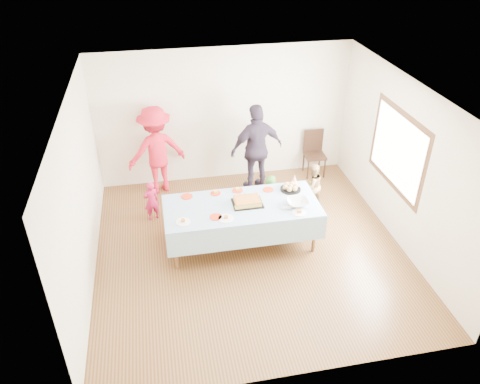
% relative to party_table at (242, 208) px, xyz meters
% --- Properties ---
extents(ground, '(5.00, 5.00, 0.00)m').
position_rel_party_table_xyz_m(ground, '(0.11, -0.17, -0.72)').
color(ground, '#4E3216').
rests_on(ground, ground).
extents(room_walls, '(5.04, 5.04, 2.72)m').
position_rel_party_table_xyz_m(room_walls, '(0.16, -0.16, 1.05)').
color(room_walls, beige).
rests_on(room_walls, ground).
extents(party_table, '(2.50, 1.10, 0.78)m').
position_rel_party_table_xyz_m(party_table, '(0.00, 0.00, 0.00)').
color(party_table, brown).
rests_on(party_table, ground).
extents(birthday_cake, '(0.49, 0.37, 0.09)m').
position_rel_party_table_xyz_m(birthday_cake, '(0.10, 0.02, 0.10)').
color(birthday_cake, black).
rests_on(birthday_cake, party_table).
extents(rolls_tray, '(0.35, 0.35, 0.11)m').
position_rel_party_table_xyz_m(rolls_tray, '(0.90, 0.30, 0.10)').
color(rolls_tray, black).
rests_on(rolls_tray, party_table).
extents(punch_bowl, '(0.35, 0.35, 0.09)m').
position_rel_party_table_xyz_m(punch_bowl, '(0.88, -0.16, 0.10)').
color(punch_bowl, silver).
rests_on(punch_bowl, party_table).
extents(party_hat, '(0.11, 0.11, 0.19)m').
position_rel_party_table_xyz_m(party_hat, '(1.01, 0.46, 0.15)').
color(party_hat, white).
rests_on(party_hat, party_table).
extents(fork_pile, '(0.24, 0.18, 0.07)m').
position_rel_party_table_xyz_m(fork_pile, '(0.71, -0.22, 0.09)').
color(fork_pile, white).
rests_on(fork_pile, party_table).
extents(plate_red_far_a, '(0.19, 0.19, 0.01)m').
position_rel_party_table_xyz_m(plate_red_far_a, '(-0.84, 0.42, 0.06)').
color(plate_red_far_a, red).
rests_on(plate_red_far_a, party_table).
extents(plate_red_far_b, '(0.17, 0.17, 0.01)m').
position_rel_party_table_xyz_m(plate_red_far_b, '(-0.36, 0.42, 0.06)').
color(plate_red_far_b, red).
rests_on(plate_red_far_b, party_table).
extents(plate_red_far_c, '(0.18, 0.18, 0.01)m').
position_rel_party_table_xyz_m(plate_red_far_c, '(0.01, 0.44, 0.06)').
color(plate_red_far_c, red).
rests_on(plate_red_far_c, party_table).
extents(plate_red_far_d, '(0.18, 0.18, 0.01)m').
position_rel_party_table_xyz_m(plate_red_far_d, '(0.53, 0.37, 0.06)').
color(plate_red_far_d, red).
rests_on(plate_red_far_d, party_table).
extents(plate_red_near, '(0.19, 0.19, 0.01)m').
position_rel_party_table_xyz_m(plate_red_near, '(-0.46, -0.26, 0.06)').
color(plate_red_near, red).
rests_on(plate_red_near, party_table).
extents(plate_white_left, '(0.22, 0.22, 0.01)m').
position_rel_party_table_xyz_m(plate_white_left, '(-0.97, -0.29, 0.06)').
color(plate_white_left, white).
rests_on(plate_white_left, party_table).
extents(plate_white_mid, '(0.24, 0.24, 0.01)m').
position_rel_party_table_xyz_m(plate_white_mid, '(-0.31, -0.33, 0.06)').
color(plate_white_mid, white).
rests_on(plate_white_mid, party_table).
extents(plate_white_right, '(0.22, 0.22, 0.01)m').
position_rel_party_table_xyz_m(plate_white_right, '(0.84, -0.39, 0.06)').
color(plate_white_right, white).
rests_on(plate_white_right, party_table).
extents(dining_chair, '(0.43, 0.43, 0.95)m').
position_rel_party_table_xyz_m(dining_chair, '(1.95, 2.11, -0.20)').
color(dining_chair, black).
rests_on(dining_chair, ground).
extents(toddler_left, '(0.33, 0.27, 0.77)m').
position_rel_party_table_xyz_m(toddler_left, '(-1.44, 1.02, -0.34)').
color(toddler_left, '#BD1746').
rests_on(toddler_left, ground).
extents(toddler_mid, '(0.44, 0.33, 0.82)m').
position_rel_party_table_xyz_m(toddler_mid, '(0.67, 0.73, -0.32)').
color(toddler_mid, '#356A23').
rests_on(toddler_mid, ground).
extents(toddler_right, '(0.52, 0.46, 0.88)m').
position_rel_party_table_xyz_m(toddler_right, '(1.51, 0.89, -0.28)').
color(toddler_right, '#AB8650').
rests_on(toddler_right, ground).
extents(adult_left, '(1.26, 0.92, 1.75)m').
position_rel_party_table_xyz_m(adult_left, '(-1.27, 2.03, 0.15)').
color(adult_left, red).
rests_on(adult_left, ground).
extents(adult_right, '(1.12, 0.64, 1.79)m').
position_rel_party_table_xyz_m(adult_right, '(0.62, 1.68, 0.17)').
color(adult_right, '#332938').
rests_on(adult_right, ground).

